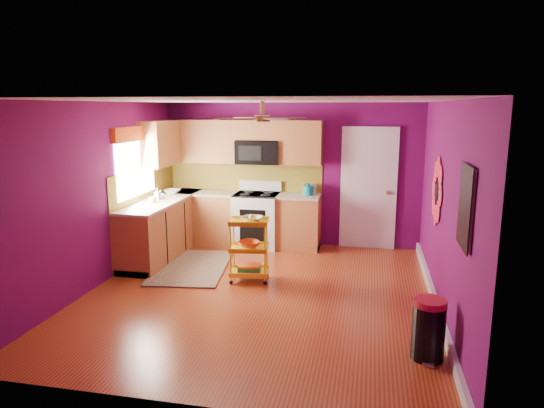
# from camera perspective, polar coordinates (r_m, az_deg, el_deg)

# --- Properties ---
(ground) EXTENTS (5.00, 5.00, 0.00)m
(ground) POSITION_cam_1_polar(r_m,az_deg,el_deg) (6.53, -1.46, -10.47)
(ground) COLOR maroon
(ground) RESTS_ON ground
(room_envelope) EXTENTS (4.54, 5.04, 2.52)m
(room_envelope) POSITION_cam_1_polar(r_m,az_deg,el_deg) (6.10, -1.29, 3.89)
(room_envelope) COLOR #610B54
(room_envelope) RESTS_ON ground
(lower_cabinets) EXTENTS (2.81, 2.31, 0.94)m
(lower_cabinets) POSITION_cam_1_polar(r_m,az_deg,el_deg) (8.42, -7.61, -2.41)
(lower_cabinets) COLOR brown
(lower_cabinets) RESTS_ON ground
(electric_range) EXTENTS (0.76, 0.66, 1.13)m
(electric_range) POSITION_cam_1_polar(r_m,az_deg,el_deg) (8.52, -1.77, -1.81)
(electric_range) COLOR white
(electric_range) RESTS_ON ground
(upper_cabinetry) EXTENTS (2.80, 2.30, 1.26)m
(upper_cabinetry) POSITION_cam_1_polar(r_m,az_deg,el_deg) (8.51, -6.40, 7.08)
(upper_cabinetry) COLOR brown
(upper_cabinetry) RESTS_ON ground
(left_window) EXTENTS (0.08, 1.35, 1.08)m
(left_window) POSITION_cam_1_polar(r_m,az_deg,el_deg) (7.86, -15.77, 5.91)
(left_window) COLOR white
(left_window) RESTS_ON ground
(panel_door) EXTENTS (0.95, 0.11, 2.15)m
(panel_door) POSITION_cam_1_polar(r_m,az_deg,el_deg) (8.48, 11.28, 1.64)
(panel_door) COLOR white
(panel_door) RESTS_ON ground
(right_wall_art) EXTENTS (0.04, 2.74, 1.04)m
(right_wall_art) POSITION_cam_1_polar(r_m,az_deg,el_deg) (5.71, 19.98, 0.76)
(right_wall_art) COLOR black
(right_wall_art) RESTS_ON ground
(ceiling_fan) EXTENTS (1.01, 1.01, 0.26)m
(ceiling_fan) POSITION_cam_1_polar(r_m,az_deg,el_deg) (6.25, -1.14, 10.12)
(ceiling_fan) COLOR #BF8C3F
(ceiling_fan) RESTS_ON ground
(shag_rug) EXTENTS (1.26, 1.82, 0.02)m
(shag_rug) POSITION_cam_1_polar(r_m,az_deg,el_deg) (7.59, -9.40, -7.34)
(shag_rug) COLOR black
(shag_rug) RESTS_ON ground
(rolling_cart) EXTENTS (0.58, 0.46, 0.97)m
(rolling_cart) POSITION_cam_1_polar(r_m,az_deg,el_deg) (6.83, -2.66, -5.05)
(rolling_cart) COLOR yellow
(rolling_cart) RESTS_ON ground
(trash_can) EXTENTS (0.37, 0.38, 0.61)m
(trash_can) POSITION_cam_1_polar(r_m,az_deg,el_deg) (5.10, 17.92, -13.83)
(trash_can) COLOR black
(trash_can) RESTS_ON ground
(teal_kettle) EXTENTS (0.18, 0.18, 0.21)m
(teal_kettle) POSITION_cam_1_polar(r_m,az_deg,el_deg) (8.31, 4.25, 1.63)
(teal_kettle) COLOR #128187
(teal_kettle) RESTS_ON lower_cabinets
(toaster) EXTENTS (0.22, 0.15, 0.18)m
(toaster) POSITION_cam_1_polar(r_m,az_deg,el_deg) (8.39, 4.52, 1.76)
(toaster) COLOR beige
(toaster) RESTS_ON lower_cabinets
(soap_bottle_a) EXTENTS (0.09, 0.09, 0.19)m
(soap_bottle_a) POSITION_cam_1_polar(r_m,az_deg,el_deg) (8.08, -13.37, 1.15)
(soap_bottle_a) COLOR #EA3F72
(soap_bottle_a) RESTS_ON lower_cabinets
(soap_bottle_b) EXTENTS (0.12, 0.12, 0.15)m
(soap_bottle_b) POSITION_cam_1_polar(r_m,az_deg,el_deg) (8.13, -12.95, 1.09)
(soap_bottle_b) COLOR white
(soap_bottle_b) RESTS_ON lower_cabinets
(counter_dish) EXTENTS (0.28, 0.28, 0.07)m
(counter_dish) POSITION_cam_1_polar(r_m,az_deg,el_deg) (8.64, -11.65, 1.46)
(counter_dish) COLOR white
(counter_dish) RESTS_ON lower_cabinets
(counter_cup) EXTENTS (0.13, 0.13, 0.10)m
(counter_cup) POSITION_cam_1_polar(r_m,az_deg,el_deg) (7.86, -13.89, 0.50)
(counter_cup) COLOR white
(counter_cup) RESTS_ON lower_cabinets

